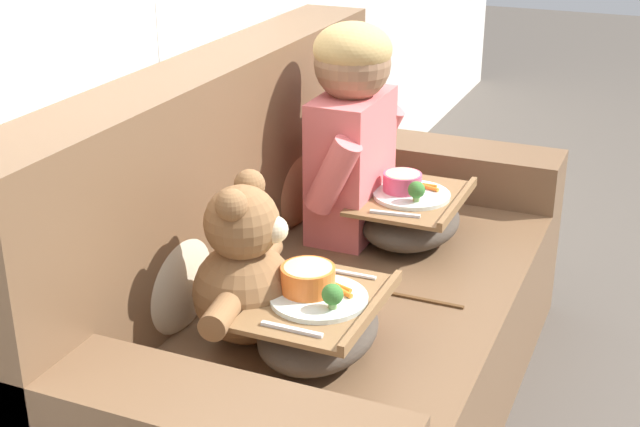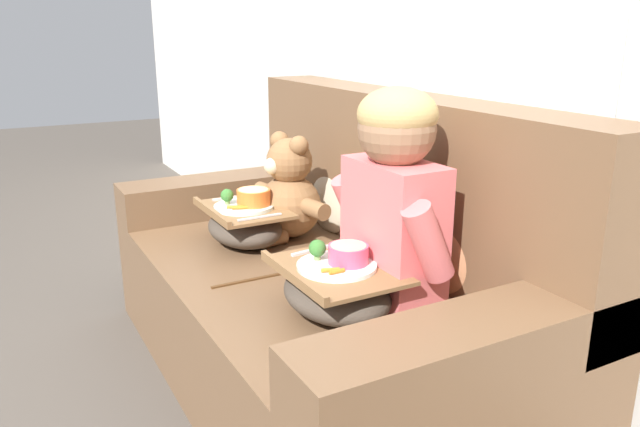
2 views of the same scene
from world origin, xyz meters
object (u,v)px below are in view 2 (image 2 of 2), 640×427
couch (333,287)px  lap_tray_teddy (245,223)px  throw_pillow_behind_child (448,238)px  throw_pillow_behind_teddy (336,190)px  teddy_bear (289,194)px  child_figure (395,188)px  lap_tray_child (337,288)px

couch → lap_tray_teddy: size_ratio=4.82×
throw_pillow_behind_child → throw_pillow_behind_teddy: bearing=180.0°
couch → teddy_bear: size_ratio=4.12×
throw_pillow_behind_child → child_figure: child_figure is taller
throw_pillow_behind_child → teddy_bear: 0.73m
throw_pillow_behind_child → lap_tray_teddy: size_ratio=0.95×
couch → throw_pillow_behind_teddy: couch is taller
throw_pillow_behind_teddy → couch: bearing=-31.5°
child_figure → lap_tray_teddy: 0.77m
throw_pillow_behind_child → lap_tray_child: (-0.00, -0.40, -0.08)m
couch → teddy_bear: (-0.35, -0.00, 0.26)m
child_figure → teddy_bear: child_figure is taller
throw_pillow_behind_teddy → child_figure: size_ratio=0.58×
couch → teddy_bear: bearing=-179.7°
child_figure → lap_tray_teddy: bearing=-164.7°
couch → lap_tray_teddy: couch is taller
throw_pillow_behind_teddy → lap_tray_child: 0.81m
teddy_bear → lap_tray_teddy: size_ratio=1.17×
teddy_bear → lap_tray_teddy: teddy_bear is taller
throw_pillow_behind_child → couch: bearing=-148.5°
teddy_bear → lap_tray_child: bearing=-15.0°
throw_pillow_behind_teddy → teddy_bear: bearing=-89.8°
throw_pillow_behind_child → child_figure: (-0.00, -0.21, 0.19)m
child_figure → lap_tray_child: size_ratio=1.65×
couch → lap_tray_child: (0.35, -0.19, 0.17)m
throw_pillow_behind_teddy → lap_tray_child: size_ratio=0.95×
throw_pillow_behind_child → lap_tray_child: 0.41m
child_figure → teddy_bear: 0.72m
lap_tray_teddy → child_figure: bearing=15.3°
throw_pillow_behind_child → lap_tray_teddy: throw_pillow_behind_child is taller
throw_pillow_behind_teddy → lap_tray_teddy: bearing=-89.9°
throw_pillow_behind_child → lap_tray_child: size_ratio=0.92×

